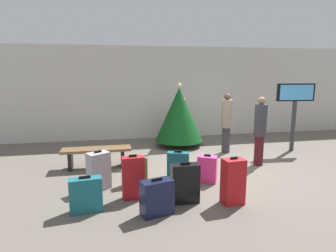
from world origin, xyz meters
TOP-DOWN VIEW (x-y plane):
  - ground_plane at (0.00, 0.00)m, footprint 16.00×16.00m
  - back_wall at (0.00, 3.58)m, footprint 16.00×0.20m
  - holiday_tree at (-0.55, 2.20)m, footprint 1.45×1.45m
  - flight_info_kiosk at (2.54, 1.04)m, footprint 1.10×0.17m
  - waiting_bench at (-2.95, 0.55)m, footprint 1.61×0.44m
  - traveller_0 at (0.93, -0.00)m, footprint 0.30×0.30m
  - traveller_1 at (0.58, 1.22)m, footprint 0.33×0.33m
  - suitcase_0 at (-1.91, -2.02)m, footprint 0.56×0.38m
  - suitcase_1 at (-2.85, -0.75)m, footprint 0.48×0.43m
  - suitcase_2 at (-2.23, -1.33)m, footprint 0.41×0.23m
  - suitcase_3 at (-1.24, -0.64)m, footprint 0.49×0.33m
  - suitcase_4 at (-0.67, -0.83)m, footprint 0.45×0.38m
  - suitcase_5 at (-3.03, -1.70)m, footprint 0.54×0.27m
  - suitcase_6 at (-1.36, -1.67)m, footprint 0.49×0.23m
  - suitcase_7 at (-2.11, -0.64)m, footprint 0.43×0.23m
  - suitcase_8 at (-0.56, -1.87)m, footprint 0.39×0.30m

SIDE VIEW (x-z plane):
  - ground_plane at x=0.00m, z-range 0.00..0.00m
  - suitcase_7 at x=-2.11m, z-range -0.02..0.56m
  - suitcase_4 at x=-0.67m, z-range -0.02..0.57m
  - suitcase_0 at x=-1.91m, z-range -0.02..0.59m
  - suitcase_5 at x=-3.03m, z-range -0.02..0.59m
  - suitcase_3 at x=-1.24m, z-range -0.02..0.64m
  - suitcase_6 at x=-1.36m, z-range -0.02..0.71m
  - waiting_bench at x=-2.95m, z-range 0.12..0.60m
  - suitcase_1 at x=-2.85m, z-range -0.02..0.75m
  - suitcase_2 at x=-2.23m, z-range -0.02..0.80m
  - suitcase_8 at x=-0.56m, z-range -0.02..0.82m
  - traveller_1 at x=0.58m, z-range 0.05..1.73m
  - traveller_0 at x=0.93m, z-range 0.05..1.73m
  - holiday_tree at x=-0.55m, z-range 0.03..1.95m
  - flight_info_kiosk at x=2.54m, z-range 0.43..2.37m
  - back_wall at x=0.00m, z-range 0.00..3.10m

